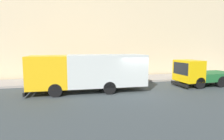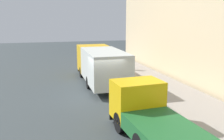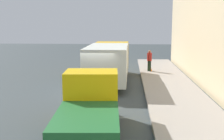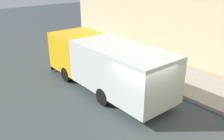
{
  "view_description": "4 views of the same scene",
  "coord_description": "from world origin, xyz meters",
  "px_view_note": "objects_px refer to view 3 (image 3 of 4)",
  "views": [
    {
      "loc": [
        -12.54,
        4.65,
        3.16
      ],
      "look_at": [
        0.92,
        1.59,
        1.49
      ],
      "focal_mm": 29.33,
      "sensor_mm": 36.0,
      "label": 1
    },
    {
      "loc": [
        -3.44,
        -14.52,
        4.86
      ],
      "look_at": [
        1.4,
        2.74,
        1.11
      ],
      "focal_mm": 39.02,
      "sensor_mm": 36.0,
      "label": 2
    },
    {
      "loc": [
        2.05,
        -16.06,
        4.13
      ],
      "look_at": [
        0.95,
        1.91,
        1.12
      ],
      "focal_mm": 44.89,
      "sensor_mm": 36.0,
      "label": 3
    },
    {
      "loc": [
        -6.84,
        -6.14,
        6.02
      ],
      "look_at": [
        0.87,
        3.1,
        1.15
      ],
      "focal_mm": 38.89,
      "sensor_mm": 36.0,
      "label": 4
    }
  ],
  "objects_px": {
    "pedestrian_walking": "(149,60)",
    "traffic_cone_orange": "(150,67)",
    "large_utility_truck": "(109,61)",
    "small_flatbed_truck": "(90,105)"
  },
  "relations": [
    {
      "from": "pedestrian_walking",
      "to": "traffic_cone_orange",
      "type": "relative_size",
      "value": 3.12
    },
    {
      "from": "small_flatbed_truck",
      "to": "traffic_cone_orange",
      "type": "relative_size",
      "value": 8.87
    },
    {
      "from": "small_flatbed_truck",
      "to": "traffic_cone_orange",
      "type": "height_order",
      "value": "small_flatbed_truck"
    },
    {
      "from": "traffic_cone_orange",
      "to": "small_flatbed_truck",
      "type": "bearing_deg",
      "value": -103.94
    },
    {
      "from": "large_utility_truck",
      "to": "pedestrian_walking",
      "type": "xyz_separation_m",
      "value": [
        3.09,
        3.77,
        -0.43
      ]
    },
    {
      "from": "large_utility_truck",
      "to": "pedestrian_walking",
      "type": "bearing_deg",
      "value": 51.27
    },
    {
      "from": "traffic_cone_orange",
      "to": "large_utility_truck",
      "type": "bearing_deg",
      "value": -128.78
    },
    {
      "from": "large_utility_truck",
      "to": "pedestrian_walking",
      "type": "relative_size",
      "value": 4.72
    },
    {
      "from": "small_flatbed_truck",
      "to": "traffic_cone_orange",
      "type": "bearing_deg",
      "value": 72.59
    },
    {
      "from": "large_utility_truck",
      "to": "small_flatbed_truck",
      "type": "height_order",
      "value": "large_utility_truck"
    }
  ]
}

